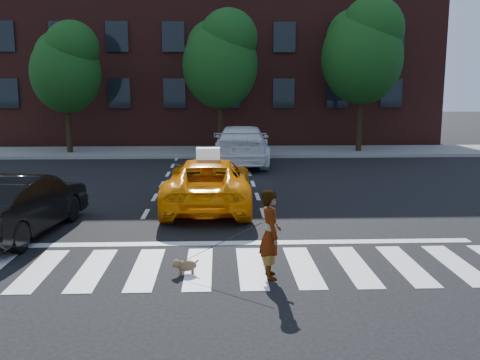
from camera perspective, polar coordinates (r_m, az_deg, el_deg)
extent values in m
plane|color=black|center=(10.34, -4.42, -9.37)|extent=(120.00, 120.00, 0.00)
cube|color=silver|center=(10.34, -4.42, -9.34)|extent=(13.00, 2.40, 0.01)
cube|color=silver|center=(11.86, -4.14, -6.77)|extent=(12.00, 0.30, 0.01)
cube|color=slate|center=(27.45, -3.11, 3.03)|extent=(30.00, 4.00, 0.15)
cube|color=#4C201B|center=(34.84, -3.04, 14.28)|extent=(26.00, 10.00, 12.00)
cylinder|color=black|center=(27.81, -17.82, 5.86)|extent=(0.28, 0.28, 3.25)
ellipsoid|color=#103D12|center=(27.75, -18.09, 10.82)|extent=(3.38, 3.38, 3.89)
sphere|color=#103D12|center=(27.51, -17.51, 13.30)|extent=(2.60, 2.60, 2.60)
sphere|color=#103D12|center=(28.12, -18.75, 12.49)|extent=(2.34, 2.34, 2.34)
cylinder|color=black|center=(26.79, -2.09, 6.52)|extent=(0.28, 0.28, 3.55)
ellipsoid|color=#103D12|center=(26.76, -2.12, 12.14)|extent=(3.69, 3.69, 4.25)
sphere|color=#103D12|center=(26.64, -1.25, 14.91)|extent=(2.84, 2.84, 2.84)
sphere|color=#103D12|center=(27.06, -2.90, 14.07)|extent=(2.56, 2.56, 2.56)
cylinder|color=black|center=(27.71, 12.64, 6.71)|extent=(0.28, 0.28, 3.85)
ellipsoid|color=#103D12|center=(27.70, 12.88, 12.60)|extent=(4.00, 4.00, 4.60)
sphere|color=#103D12|center=(27.72, 13.93, 15.43)|extent=(3.08, 3.08, 3.08)
sphere|color=#103D12|center=(27.92, 12.10, 14.67)|extent=(2.77, 2.77, 2.77)
imported|color=#FF9105|center=(15.17, -3.37, -0.31)|extent=(2.47, 5.14, 1.41)
imported|color=black|center=(13.36, -22.49, -2.38)|extent=(2.15, 4.62, 1.46)
imported|color=white|center=(23.42, 0.17, 3.75)|extent=(2.76, 6.04, 1.71)
imported|color=#999999|center=(9.63, 3.26, -5.79)|extent=(0.44, 0.62, 1.62)
ellipsoid|color=brown|center=(10.01, -5.72, -9.07)|extent=(0.40, 0.27, 0.21)
sphere|color=brown|center=(9.97, -6.76, -8.85)|extent=(0.18, 0.18, 0.15)
sphere|color=brown|center=(9.97, -7.12, -9.02)|extent=(0.09, 0.09, 0.07)
cylinder|color=brown|center=(10.02, -4.69, -8.71)|extent=(0.11, 0.05, 0.09)
sphere|color=brown|center=(10.00, -6.80, -8.51)|extent=(0.06, 0.06, 0.05)
sphere|color=brown|center=(9.91, -6.72, -8.69)|extent=(0.06, 0.06, 0.05)
cylinder|color=brown|center=(9.99, -6.29, -9.81)|extent=(0.05, 0.05, 0.10)
cylinder|color=brown|center=(10.07, -6.36, -9.64)|extent=(0.05, 0.05, 0.10)
cylinder|color=brown|center=(10.02, -5.05, -9.72)|extent=(0.05, 0.05, 0.10)
cylinder|color=brown|center=(10.10, -5.13, -9.55)|extent=(0.05, 0.05, 0.10)
cube|color=white|center=(14.84, -3.42, 2.84)|extent=(0.66, 0.30, 0.32)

